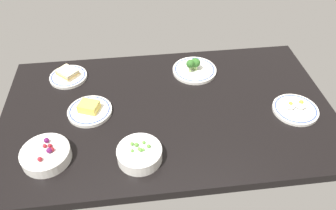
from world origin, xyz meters
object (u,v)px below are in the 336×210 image
at_px(plate_sandwich, 68,76).
at_px(plate_eggs, 296,109).
at_px(plate_cheese, 90,110).
at_px(bowl_berries, 46,154).
at_px(plate_broccoli, 194,68).
at_px(bowl_peas, 140,154).

relative_size(plate_sandwich, plate_eggs, 0.91).
xyz_separation_m(plate_cheese, plate_eggs, (-0.86, 0.09, -0.00)).
bearing_deg(plate_cheese, bowl_berries, 58.04).
bearing_deg(plate_broccoli, plate_eggs, 139.36).
bearing_deg(bowl_peas, bowl_berries, -6.69).
distance_m(bowl_peas, plate_eggs, 0.69).
bearing_deg(bowl_berries, plate_cheese, -121.96).
distance_m(bowl_berries, plate_eggs, 1.01).
bearing_deg(plate_broccoli, bowl_berries, 35.96).
relative_size(bowl_berries, bowl_peas, 1.08).
height_order(plate_broccoli, plate_eggs, plate_broccoli).
relative_size(bowl_peas, plate_eggs, 0.87).
xyz_separation_m(bowl_berries, bowl_peas, (-0.34, 0.04, 0.00)).
bearing_deg(plate_cheese, plate_sandwich, -65.84).
xyz_separation_m(bowl_berries, plate_cheese, (-0.14, -0.23, -0.01)).
height_order(plate_cheese, plate_eggs, plate_cheese).
xyz_separation_m(plate_cheese, plate_broccoli, (-0.48, -0.23, 0.01)).
bearing_deg(plate_eggs, plate_broccoli, -40.64).
distance_m(bowl_peas, plate_sandwich, 0.60).
relative_size(bowl_berries, plate_cheese, 0.97).
distance_m(plate_cheese, plate_eggs, 0.86).
relative_size(bowl_peas, plate_broccoli, 0.79).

